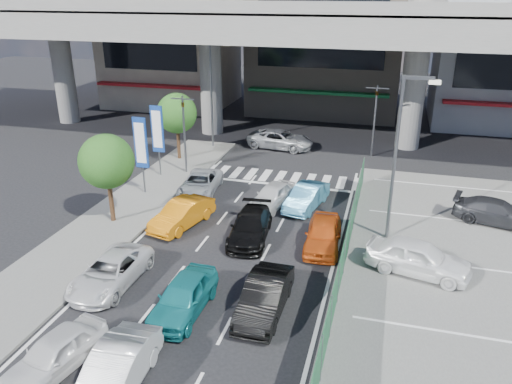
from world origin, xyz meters
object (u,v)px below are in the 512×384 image
(tree_near, at_px, (106,162))
(crossing_wagon_silver, at_px, (280,139))
(street_lamp_left, at_px, (213,86))
(signboard_near, at_px, (141,145))
(parked_sedan_dgrey, at_px, (497,212))
(hatch_black_mid_right, at_px, (265,297))
(sedan_black_mid, at_px, (250,227))
(tree_far, at_px, (177,113))
(parked_sedan_white, at_px, (418,257))
(van_white_back_left, at_px, (55,353))
(traffic_cone, at_px, (380,253))
(wagon_silver_front_left, at_px, (200,183))
(street_lamp_right, at_px, (400,146))
(signboard_far, at_px, (157,131))
(traffic_light_right, at_px, (376,103))
(kei_truck_front_right, at_px, (307,197))
(taxi_orange_left, at_px, (182,214))
(sedan_white_front_mid, at_px, (273,195))
(taxi_teal_mid, at_px, (183,296))
(traffic_light_left, at_px, (183,115))
(sedan_white_mid_left, at_px, (111,272))
(taxi_orange_right, at_px, (323,234))
(hatch_white_back_mid, at_px, (115,372))

(tree_near, height_order, crossing_wagon_silver, tree_near)
(street_lamp_left, height_order, signboard_near, street_lamp_left)
(signboard_near, relative_size, parked_sedan_dgrey, 1.08)
(hatch_black_mid_right, distance_m, sedan_black_mid, 6.05)
(tree_far, height_order, parked_sedan_white, tree_far)
(hatch_black_mid_right, bearing_deg, van_white_back_left, -139.67)
(sedan_black_mid, bearing_deg, hatch_black_mid_right, -74.91)
(traffic_cone, bearing_deg, wagon_silver_front_left, 153.22)
(street_lamp_right, xyz_separation_m, signboard_far, (-14.77, 4.99, -1.71))
(traffic_light_right, height_order, van_white_back_left, traffic_light_right)
(van_white_back_left, height_order, traffic_cone, van_white_back_left)
(kei_truck_front_right, bearing_deg, traffic_light_right, 85.62)
(street_lamp_left, relative_size, van_white_back_left, 2.13)
(signboard_near, relative_size, taxi_orange_left, 1.14)
(taxi_orange_left, xyz_separation_m, sedan_white_front_mid, (3.91, 3.75, -0.03))
(signboard_near, xyz_separation_m, hatch_black_mid_right, (9.90, -9.49, -2.37))
(taxi_teal_mid, xyz_separation_m, wagon_silver_front_left, (-3.77, 11.35, -0.08))
(traffic_light_left, relative_size, signboard_far, 1.11)
(hatch_black_mid_right, bearing_deg, sedan_white_front_mid, 102.30)
(tree_far, relative_size, wagon_silver_front_left, 1.10)
(sedan_white_mid_left, height_order, taxi_teal_mid, taxi_teal_mid)
(traffic_light_left, relative_size, hatch_black_mid_right, 1.24)
(signboard_far, bearing_deg, taxi_orange_right, -30.03)
(hatch_white_back_mid, bearing_deg, wagon_silver_front_left, 99.04)
(sedan_white_mid_left, relative_size, hatch_black_mid_right, 1.06)
(sedan_white_mid_left, distance_m, kei_truck_front_right, 11.87)
(wagon_silver_front_left, bearing_deg, traffic_cone, -33.28)
(signboard_near, height_order, wagon_silver_front_left, signboard_near)
(street_lamp_left, bearing_deg, wagon_silver_front_left, -75.69)
(traffic_light_right, relative_size, sedan_white_mid_left, 1.17)
(signboard_near, distance_m, taxi_teal_mid, 12.64)
(tree_far, relative_size, taxi_teal_mid, 1.19)
(tree_far, xyz_separation_m, parked_sedan_white, (16.17, -11.58, -2.57))
(tree_far, height_order, sedan_white_front_mid, tree_far)
(tree_near, distance_m, crossing_wagon_silver, 16.38)
(tree_near, distance_m, taxi_teal_mid, 9.61)
(traffic_light_left, xyz_separation_m, crossing_wagon_silver, (4.80, 7.16, -3.24))
(traffic_light_right, bearing_deg, tree_near, -129.81)
(street_lamp_left, xyz_separation_m, parked_sedan_dgrey, (18.79, -8.87, -4.08))
(signboard_far, relative_size, taxi_teal_mid, 1.16)
(tree_far, relative_size, parked_sedan_dgrey, 1.10)
(sedan_black_mid, relative_size, taxi_orange_right, 1.09)
(wagon_silver_front_left, xyz_separation_m, sedan_white_front_mid, (4.66, -0.72, 0.04))
(parked_sedan_dgrey, xyz_separation_m, traffic_cone, (-5.68, -5.55, -0.24))
(kei_truck_front_right, bearing_deg, sedan_white_front_mid, -159.99)
(tree_near, distance_m, tree_far, 10.53)
(van_white_back_left, distance_m, sedan_black_mid, 11.02)
(sedan_white_mid_left, height_order, taxi_orange_right, taxi_orange_right)
(hatch_black_mid_right, relative_size, parked_sedan_dgrey, 0.96)
(hatch_black_mid_right, xyz_separation_m, crossing_wagon_silver, (-4.10, 20.65, 0.01))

